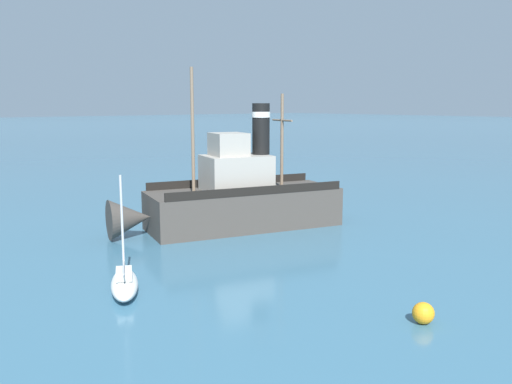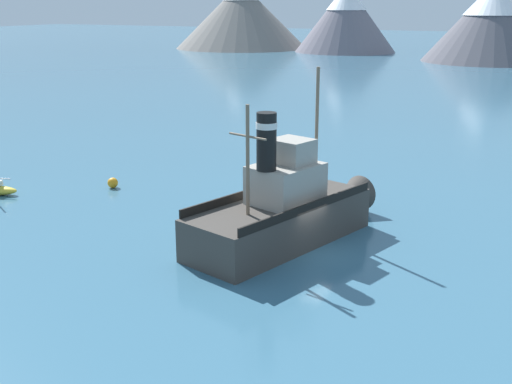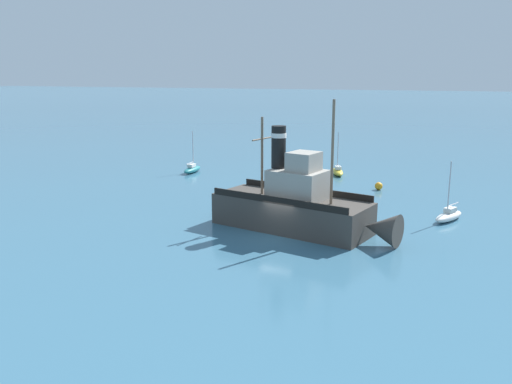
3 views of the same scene
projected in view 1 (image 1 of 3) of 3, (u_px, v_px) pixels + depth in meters
The scene contains 4 objects.
ground_plane at pixel (231, 221), 36.24m from camera, with size 600.00×600.00×0.00m, color #38667F.
old_tugboat at pixel (235, 199), 34.00m from camera, with size 7.47×14.78×9.90m.
sailboat_white at pixel (124, 283), 22.47m from camera, with size 3.88×2.71×4.90m.
mooring_buoy at pixel (423, 313), 19.30m from camera, with size 0.79×0.79×0.79m, color orange.
Camera 1 is at (-28.08, 21.71, 7.78)m, focal length 38.00 mm.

